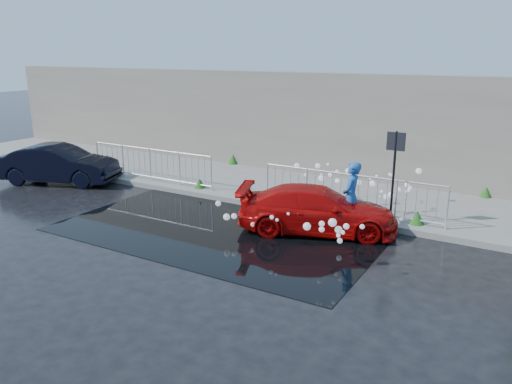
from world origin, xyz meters
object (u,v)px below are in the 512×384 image
(sign_post, at_px, (394,163))
(person, at_px, (351,197))
(red_car, at_px, (317,210))
(dark_car, at_px, (59,164))

(sign_post, distance_m, person, 1.35)
(red_car, xyz_separation_m, dark_car, (-9.51, -0.06, 0.08))
(dark_car, height_order, person, person)
(red_car, bearing_deg, dark_car, 69.72)
(sign_post, xyz_separation_m, person, (-0.83, -0.65, -0.84))
(red_car, bearing_deg, person, -78.03)
(red_car, bearing_deg, sign_post, -74.91)
(dark_car, bearing_deg, person, -108.31)
(red_car, height_order, person, person)
(red_car, height_order, dark_car, dark_car)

